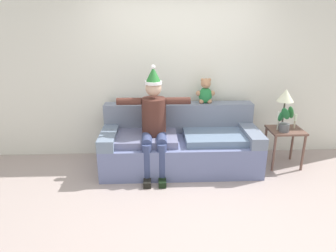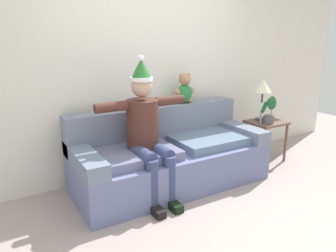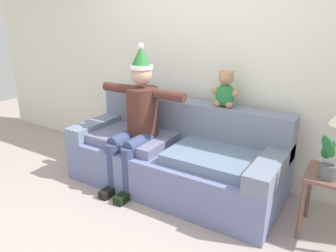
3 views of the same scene
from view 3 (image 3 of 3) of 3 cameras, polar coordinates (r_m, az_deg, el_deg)
The scene contains 7 objects.
ground_plane at distance 3.01m, azimuth -9.05°, elevation -18.08°, with size 10.00×10.00×0.00m, color #A99791.
back_wall at distance 3.71m, azimuth 5.95°, elevation 12.04°, with size 7.00×0.10×2.70m, color silver.
couch at distance 3.53m, azimuth 1.43°, elevation -5.37°, with size 2.25×0.94×0.89m.
person_seated at distance 3.44m, azimuth -5.39°, elevation 1.60°, with size 1.02×0.77×1.52m.
teddy_bear at distance 3.38m, azimuth 9.96°, elevation 6.15°, with size 0.29×0.17×0.38m.
potted_plant at distance 2.84m, azimuth 26.63°, elevation -4.97°, with size 0.25×0.23×0.39m.
candle_tall at distance 2.90m, azimuth 25.50°, elevation -4.20°, with size 0.04×0.04×0.28m.
Camera 3 is at (1.64, -1.75, 1.81)m, focal length 34.91 mm.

